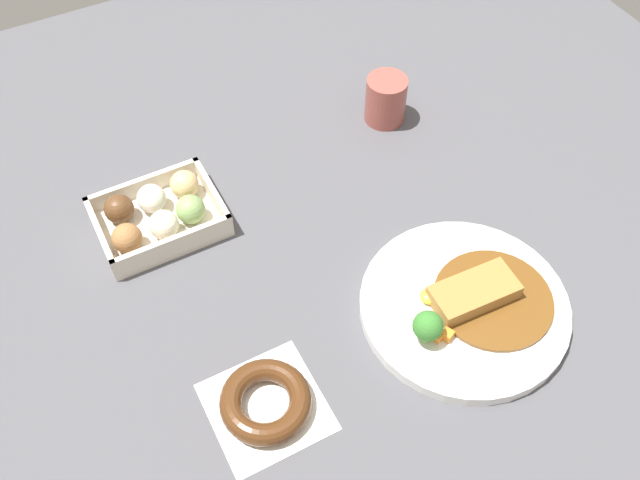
% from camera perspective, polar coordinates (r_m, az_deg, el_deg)
% --- Properties ---
extents(ground_plane, '(1.60, 1.60, 0.00)m').
position_cam_1_polar(ground_plane, '(1.00, 1.74, -2.53)').
color(ground_plane, '#4C4C51').
extents(curry_plate, '(0.28, 0.28, 0.07)m').
position_cam_1_polar(curry_plate, '(0.97, 11.71, -5.20)').
color(curry_plate, white).
rests_on(curry_plate, ground_plane).
extents(donut_box, '(0.18, 0.14, 0.06)m').
position_cam_1_polar(donut_box, '(1.06, -13.01, 1.99)').
color(donut_box, beige).
rests_on(donut_box, ground_plane).
extents(chocolate_ring_donut, '(0.14, 0.14, 0.03)m').
position_cam_1_polar(chocolate_ring_donut, '(0.89, -4.43, -12.96)').
color(chocolate_ring_donut, white).
rests_on(chocolate_ring_donut, ground_plane).
extents(coffee_mug, '(0.07, 0.07, 0.08)m').
position_cam_1_polar(coffee_mug, '(1.19, 5.35, 11.26)').
color(coffee_mug, '#9E4C42').
rests_on(coffee_mug, ground_plane).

